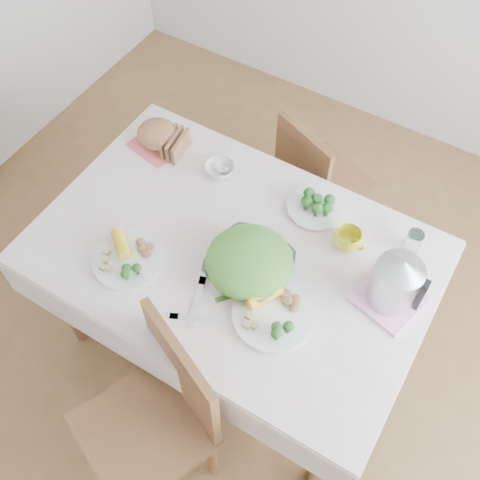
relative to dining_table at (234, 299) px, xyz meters
The scene contains 19 objects.
floor 0.38m from the dining_table, ahead, with size 3.60×3.60×0.00m, color brown.
dining_table is the anchor object (origin of this frame).
tablecloth 0.38m from the dining_table, ahead, with size 1.50×1.00×0.01m, color silver.
chair_near 0.68m from the dining_table, 87.58° to the right, with size 0.43×0.43×0.95m, color brown.
chair_far 0.81m from the dining_table, 87.57° to the left, with size 0.37×0.37×0.81m, color brown.
salad_bowl 0.44m from the dining_table, 25.27° to the right, with size 0.30×0.30×0.07m, color white.
dinner_plate_left 0.56m from the dining_table, 140.98° to the right, with size 0.27×0.27×0.02m, color white.
dinner_plate_right 0.51m from the dining_table, 32.14° to the right, with size 0.29×0.29×0.02m, color white.
broccoli_plate 0.55m from the dining_table, 61.82° to the left, with size 0.24×0.24×0.02m, color beige.
napkin 0.76m from the dining_table, 151.53° to the left, with size 0.21×0.21×0.00m, color #E75C64.
bread_loaf 0.79m from the dining_table, 151.53° to the left, with size 0.18×0.17×0.11m, color brown.
fruit_bowl 0.57m from the dining_table, 129.51° to the left, with size 0.13×0.13×0.04m, color white.
yellow_mug 0.61m from the dining_table, 33.81° to the left, with size 0.11×0.11×0.08m, color gold.
glass_tumbler 0.81m from the dining_table, 30.44° to the left, with size 0.06×0.06×0.12m, color white.
pink_tray 0.72m from the dining_table, 10.58° to the left, with size 0.22×0.22×0.02m, color #FF9BCD.
electric_kettle 0.79m from the dining_table, 10.58° to the left, with size 0.17×0.17×0.23m, color #B2B5BA.
fork_left 0.47m from the dining_table, 88.89° to the right, with size 0.02×0.21×0.00m, color silver.
fork_right 0.43m from the dining_table, 51.96° to the right, with size 0.02×0.18×0.00m, color silver.
knife 0.50m from the dining_table, 81.86° to the right, with size 0.02×0.20×0.00m, color silver.
Camera 1 is at (0.63, -1.00, 2.55)m, focal length 42.00 mm.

